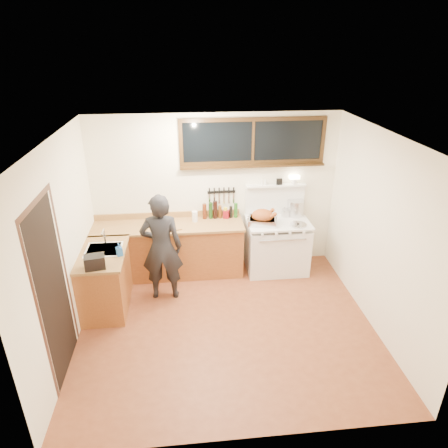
{
  "coord_description": "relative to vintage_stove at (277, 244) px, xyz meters",
  "views": [
    {
      "loc": [
        -0.5,
        -4.41,
        3.61
      ],
      "look_at": [
        0.05,
        0.85,
        1.15
      ],
      "focal_mm": 32.0,
      "sensor_mm": 36.0,
      "label": 1
    }
  ],
  "objects": [
    {
      "name": "soap_bottle",
      "position": [
        -2.43,
        -0.9,
        0.52
      ],
      "size": [
        0.11,
        0.11,
        0.18
      ],
      "color": "#215AA8",
      "rests_on": "counter_left"
    },
    {
      "name": "counter_back",
      "position": [
        -1.8,
        0.04,
        -0.01
      ],
      "size": [
        2.44,
        0.64,
        1.0
      ],
      "color": "brown",
      "rests_on": "ground"
    },
    {
      "name": "ground_plane",
      "position": [
        -1.0,
        -1.41,
        -0.48
      ],
      "size": [
        4.0,
        3.5,
        0.02
      ],
      "primitive_type": "cube",
      "color": "brown"
    },
    {
      "name": "pot_lid",
      "position": [
        0.28,
        -0.2,
        0.45
      ],
      "size": [
        0.31,
        0.31,
        0.04
      ],
      "color": "silver",
      "rests_on": "vintage_stove"
    },
    {
      "name": "pitcher",
      "position": [
        -1.36,
        0.13,
        0.52
      ],
      "size": [
        0.12,
        0.12,
        0.17
      ],
      "color": "white",
      "rests_on": "counter_back"
    },
    {
      "name": "man",
      "position": [
        -1.87,
        -0.61,
        0.37
      ],
      "size": [
        0.62,
        0.42,
        1.67
      ],
      "color": "black",
      "rests_on": "ground"
    },
    {
      "name": "stockpot",
      "position": [
        0.34,
        0.2,
        0.57
      ],
      "size": [
        0.36,
        0.36,
        0.27
      ],
      "color": "silver",
      "rests_on": "vintage_stove"
    },
    {
      "name": "vintage_stove",
      "position": [
        0.0,
        0.0,
        0.0
      ],
      "size": [
        1.02,
        0.74,
        1.58
      ],
      "color": "white",
      "rests_on": "ground"
    },
    {
      "name": "bottle_cluster",
      "position": [
        -0.97,
        0.22,
        0.56
      ],
      "size": [
        0.58,
        0.07,
        0.3
      ],
      "color": "black",
      "rests_on": "counter_back"
    },
    {
      "name": "counter_left",
      "position": [
        -2.7,
        -0.79,
        -0.01
      ],
      "size": [
        0.64,
        1.09,
        0.9
      ],
      "color": "brown",
      "rests_on": "ground"
    },
    {
      "name": "back_window",
      "position": [
        -0.4,
        0.31,
        1.6
      ],
      "size": [
        2.32,
        0.13,
        0.77
      ],
      "color": "black",
      "rests_on": "room_shell"
    },
    {
      "name": "saucepan",
      "position": [
        0.17,
        0.18,
        0.49
      ],
      "size": [
        0.16,
        0.28,
        0.12
      ],
      "color": "silver",
      "rests_on": "vintage_stove"
    },
    {
      "name": "room_shell",
      "position": [
        -1.0,
        -1.41,
        1.18
      ],
      "size": [
        4.1,
        3.6,
        2.65
      ],
      "color": "white",
      "rests_on": "ground"
    },
    {
      "name": "coffee_tin",
      "position": [
        -0.84,
        0.2,
        0.5
      ],
      "size": [
        0.11,
        0.1,
        0.14
      ],
      "color": "maroon",
      "rests_on": "counter_back"
    },
    {
      "name": "cutting_board",
      "position": [
        -1.79,
        -0.11,
        0.49
      ],
      "size": [
        0.44,
        0.39,
        0.13
      ],
      "color": "olive",
      "rests_on": "counter_back"
    },
    {
      "name": "toaster",
      "position": [
        -2.7,
        -1.2,
        0.52
      ],
      "size": [
        0.29,
        0.22,
        0.18
      ],
      "color": "black",
      "rests_on": "counter_left"
    },
    {
      "name": "sink_unit",
      "position": [
        -2.68,
        -0.71,
        0.38
      ],
      "size": [
        0.5,
        0.45,
        0.37
      ],
      "color": "white",
      "rests_on": "counter_left"
    },
    {
      "name": "left_doorway",
      "position": [
        -2.99,
        -1.96,
        0.62
      ],
      "size": [
        0.02,
        1.04,
        2.17
      ],
      "color": "black",
      "rests_on": "ground"
    },
    {
      "name": "knife_strip",
      "position": [
        -0.9,
        0.32,
        0.84
      ],
      "size": [
        0.46,
        0.03,
        0.28
      ],
      "color": "black",
      "rests_on": "room_shell"
    },
    {
      "name": "roast_turkey",
      "position": [
        -0.28,
        -0.08,
        0.54
      ],
      "size": [
        0.5,
        0.42,
        0.25
      ],
      "color": "silver",
      "rests_on": "vintage_stove"
    }
  ]
}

